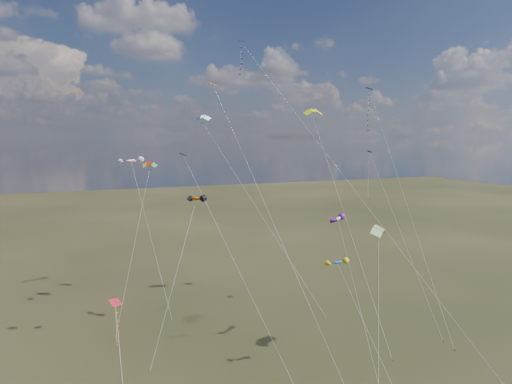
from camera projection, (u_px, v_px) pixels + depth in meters
name	position (u px, v px, depth m)	size (l,w,h in m)	color
diamond_black_high	(372.00, 119.00, 70.66)	(1.92, 21.22, 33.78)	black
diamond_navy_tall	(260.00, 81.00, 60.67)	(19.00, 29.72, 39.15)	#0C0F4C
diamond_black_mid	(215.00, 220.00, 53.16)	(8.48, 14.86, 24.07)	black
diamond_red_low	(117.00, 331.00, 37.92)	(1.13, 10.50, 12.53)	#B41829
diamond_navy_right	(371.00, 180.00, 67.45)	(2.50, 14.36, 24.05)	#0A174D
diamond_orange_center	(250.00, 170.00, 49.21)	(8.29, 20.71, 32.31)	orange
parafoil_yellow	(314.00, 111.00, 70.85)	(3.20, 23.23, 30.87)	#C9D009
parafoil_blue_white	(204.00, 118.00, 72.08)	(14.73, 17.68, 29.85)	blue
parafoil_striped	(379.00, 228.00, 53.81)	(7.14, 9.30, 16.13)	yellow
parafoil_tricolor	(149.00, 165.00, 69.45)	(8.19, 12.80, 22.57)	yellow
novelty_orange_black	(196.00, 199.00, 61.95)	(9.86, 12.27, 18.26)	#D04800
novelty_white_purple	(338.00, 219.00, 56.83)	(2.93, 12.08, 16.43)	white
novelty_redwhite_stripe	(131.00, 161.00, 76.90)	(4.86, 18.42, 22.68)	red
novelty_blue_yellow	(338.00, 263.00, 49.91)	(4.37, 7.00, 12.81)	#0B3EA8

